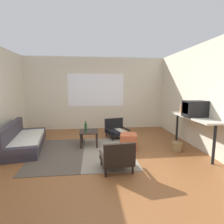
{
  "coord_description": "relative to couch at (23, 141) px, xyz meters",
  "views": [
    {
      "loc": [
        -0.13,
        -3.66,
        1.63
      ],
      "look_at": [
        0.35,
        0.63,
        0.99
      ],
      "focal_mm": 27.94,
      "sensor_mm": 36.0,
      "label": 1
    }
  ],
  "objects": [
    {
      "name": "coffee_table",
      "position": [
        1.74,
        0.02,
        0.12
      ],
      "size": [
        0.5,
        0.58,
        0.4
      ],
      "color": "black",
      "rests_on": "ground"
    },
    {
      "name": "side_wall_right",
      "position": [
        4.64,
        -0.73,
        1.15
      ],
      "size": [
        0.12,
        6.6,
        2.7
      ],
      "primitive_type": "cube",
      "color": "beige",
      "rests_on": "ground"
    },
    {
      "name": "glass_bottle",
      "position": [
        1.65,
        -0.04,
        0.33
      ],
      "size": [
        0.07,
        0.07,
        0.29
      ],
      "color": "#194723",
      "rests_on": "coffee_table"
    },
    {
      "name": "clay_vase",
      "position": [
        4.35,
        -0.16,
        0.81
      ],
      "size": [
        0.21,
        0.21,
        0.33
      ],
      "color": "#A87047",
      "rests_on": "console_shelf"
    },
    {
      "name": "ground_plane",
      "position": [
        1.98,
        -1.03,
        -0.2
      ],
      "size": [
        7.8,
        7.8,
        0.0
      ],
      "primitive_type": "plane",
      "color": "brown"
    },
    {
      "name": "armchair_by_window",
      "position": [
        2.59,
        0.75,
        0.04
      ],
      "size": [
        0.78,
        0.76,
        0.58
      ],
      "color": "black",
      "rests_on": "ground"
    },
    {
      "name": "ottoman_orange",
      "position": [
        2.77,
        -0.36,
        -0.0
      ],
      "size": [
        0.5,
        0.5,
        0.39
      ],
      "primitive_type": "cube",
      "rotation": [
        0.0,
        0.0,
        -0.21
      ],
      "color": "#BC5633",
      "rests_on": "ground"
    },
    {
      "name": "crt_television",
      "position": [
        4.35,
        -0.73,
        0.88
      ],
      "size": [
        0.55,
        0.36,
        0.39
      ],
      "color": "black",
      "rests_on": "console_shelf"
    },
    {
      "name": "couch",
      "position": [
        0.0,
        0.0,
        0.0
      ],
      "size": [
        1.12,
        2.11,
        0.67
      ],
      "color": "#38333D",
      "rests_on": "ground"
    },
    {
      "name": "armchair_striped_foreground",
      "position": [
        2.31,
        -1.56,
        0.08
      ],
      "size": [
        0.65,
        0.63,
        0.61
      ],
      "color": "black",
      "rests_on": "ground"
    },
    {
      "name": "area_rug",
      "position": [
        1.61,
        -0.52,
        -0.2
      ],
      "size": [
        2.4,
        2.2,
        0.01
      ],
      "color": "#4C4238",
      "rests_on": "ground"
    },
    {
      "name": "console_shelf",
      "position": [
        4.35,
        -0.66,
        0.6
      ],
      "size": [
        0.47,
        1.73,
        0.89
      ],
      "color": "beige",
      "rests_on": "ground"
    },
    {
      "name": "wicker_basket",
      "position": [
        3.97,
        -0.63,
        -0.09
      ],
      "size": [
        0.26,
        0.26,
        0.22
      ],
      "primitive_type": "cylinder",
      "color": "olive",
      "rests_on": "ground"
    },
    {
      "name": "far_wall_with_window",
      "position": [
        1.98,
        2.03,
        1.15
      ],
      "size": [
        5.6,
        0.13,
        2.7
      ],
      "color": "beige",
      "rests_on": "ground"
    }
  ]
}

